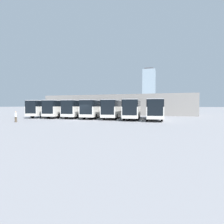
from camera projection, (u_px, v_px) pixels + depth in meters
The scene contains 17 objects.
ground_plane at pixel (82, 120), 28.03m from camera, with size 600.00×600.00×0.00m, color gray.
bus_0 at pixel (154, 108), 29.21m from camera, with size 3.57×10.89×3.38m.
curb_divider_0 at pixel (141, 120), 28.32m from camera, with size 0.24×5.20×0.15m, color #B2B2AD.
bus_1 at pixel (132, 108), 30.57m from camera, with size 3.57×10.89×3.38m.
curb_divider_1 at pixel (120, 119), 29.68m from camera, with size 0.24×5.20×0.15m, color #B2B2AD.
bus_2 at pixel (114, 108), 32.31m from camera, with size 3.57×10.89×3.38m.
curb_divider_2 at pixel (101, 118), 31.43m from camera, with size 0.24×5.20×0.15m, color #B2B2AD.
bus_3 at pixel (95, 108), 33.30m from camera, with size 3.57×10.89×3.38m.
curb_divider_3 at pixel (83, 118), 32.41m from camera, with size 0.24×5.20×0.15m, color #B2B2AD.
bus_4 at pixel (79, 108), 34.61m from camera, with size 3.57×10.89×3.38m.
curb_divider_4 at pixel (66, 117), 33.73m from camera, with size 0.24×5.20×0.15m, color #B2B2AD.
bus_5 at pixel (62, 108), 35.42m from camera, with size 3.57×10.89×3.38m.
curb_divider_5 at pixel (49, 117), 34.54m from camera, with size 0.24×5.20×0.15m, color #B2B2AD.
bus_6 at pixel (47, 108), 36.57m from camera, with size 3.57×10.89×3.38m.
pedestrian at pixel (16, 116), 24.71m from camera, with size 0.37×0.37×1.57m.
station_building at pixel (117, 105), 47.25m from camera, with size 39.35×11.18×5.15m.
office_tower at pixel (149, 88), 253.57m from camera, with size 17.46×17.46×56.52m.
Camera 1 is at (-13.11, 25.18, 2.36)m, focal length 28.00 mm.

